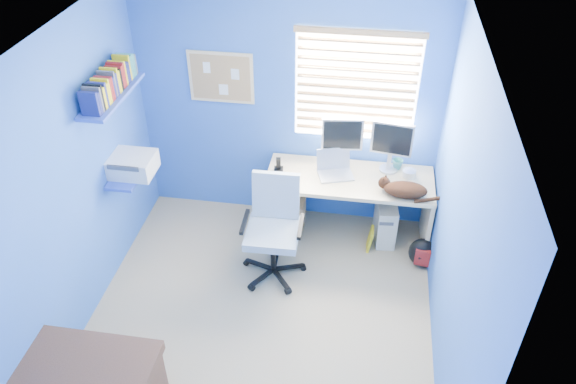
% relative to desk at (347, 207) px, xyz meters
% --- Properties ---
extents(floor, '(3.00, 3.20, 0.00)m').
position_rel_desk_xyz_m(floor, '(-0.67, -1.26, -0.37)').
color(floor, tan).
rests_on(floor, ground).
extents(ceiling, '(3.00, 3.20, 0.00)m').
position_rel_desk_xyz_m(ceiling, '(-0.67, -1.26, 2.13)').
color(ceiling, white).
rests_on(ceiling, wall_back).
extents(wall_back, '(3.00, 0.01, 2.50)m').
position_rel_desk_xyz_m(wall_back, '(-0.67, 0.34, 0.88)').
color(wall_back, blue).
rests_on(wall_back, ground).
extents(wall_left, '(0.01, 3.20, 2.50)m').
position_rel_desk_xyz_m(wall_left, '(-2.17, -1.26, 0.88)').
color(wall_left, blue).
rests_on(wall_left, ground).
extents(wall_right, '(0.01, 3.20, 2.50)m').
position_rel_desk_xyz_m(wall_right, '(0.83, -1.26, 0.88)').
color(wall_right, blue).
rests_on(wall_right, ground).
extents(desk, '(1.63, 0.65, 0.74)m').
position_rel_desk_xyz_m(desk, '(0.00, 0.00, 0.00)').
color(desk, beige).
rests_on(desk, floor).
extents(laptop, '(0.39, 0.35, 0.22)m').
position_rel_desk_xyz_m(laptop, '(-0.14, 0.01, 0.48)').
color(laptop, silver).
rests_on(laptop, desk).
extents(monitor_left, '(0.41, 0.17, 0.54)m').
position_rel_desk_xyz_m(monitor_left, '(-0.11, 0.20, 0.64)').
color(monitor_left, silver).
rests_on(monitor_left, desk).
extents(monitor_right, '(0.41, 0.18, 0.54)m').
position_rel_desk_xyz_m(monitor_right, '(0.37, 0.19, 0.64)').
color(monitor_right, silver).
rests_on(monitor_right, desk).
extents(phone, '(0.10, 0.12, 0.17)m').
position_rel_desk_xyz_m(phone, '(-0.70, -0.02, 0.45)').
color(phone, black).
rests_on(phone, desk).
extents(mug, '(0.10, 0.09, 0.10)m').
position_rel_desk_xyz_m(mug, '(0.45, 0.23, 0.42)').
color(mug, teal).
rests_on(mug, desk).
extents(cd_spindle, '(0.13, 0.13, 0.07)m').
position_rel_desk_xyz_m(cd_spindle, '(0.57, 0.11, 0.41)').
color(cd_spindle, silver).
rests_on(cd_spindle, desk).
extents(cat, '(0.45, 0.33, 0.14)m').
position_rel_desk_xyz_m(cat, '(0.53, -0.22, 0.44)').
color(cat, black).
rests_on(cat, desk).
extents(tower_pc, '(0.23, 0.46, 0.45)m').
position_rel_desk_xyz_m(tower_pc, '(0.40, 0.04, -0.14)').
color(tower_pc, beige).
rests_on(tower_pc, floor).
extents(drawer_boxes, '(0.35, 0.28, 0.41)m').
position_rel_desk_xyz_m(drawer_boxes, '(-0.61, -0.01, -0.17)').
color(drawer_boxes, tan).
rests_on(drawer_boxes, floor).
extents(yellow_book, '(0.03, 0.17, 0.24)m').
position_rel_desk_xyz_m(yellow_book, '(0.26, -0.16, -0.25)').
color(yellow_book, yellow).
rests_on(yellow_book, floor).
extents(backpack, '(0.29, 0.23, 0.31)m').
position_rel_desk_xyz_m(backpack, '(0.76, -0.32, -0.22)').
color(backpack, black).
rests_on(backpack, floor).
extents(office_chair, '(0.61, 0.61, 1.01)m').
position_rel_desk_xyz_m(office_chair, '(-0.65, -0.62, 0.01)').
color(office_chair, black).
rests_on(office_chair, floor).
extents(window_blinds, '(1.15, 0.05, 1.10)m').
position_rel_desk_xyz_m(window_blinds, '(-0.02, 0.31, 1.18)').
color(window_blinds, white).
rests_on(window_blinds, ground).
extents(corkboard, '(0.64, 0.02, 0.52)m').
position_rel_desk_xyz_m(corkboard, '(-1.32, 0.33, 1.18)').
color(corkboard, beige).
rests_on(corkboard, ground).
extents(wall_shelves, '(0.42, 0.90, 1.05)m').
position_rel_desk_xyz_m(wall_shelves, '(-2.02, -0.51, 1.06)').
color(wall_shelves, blue).
rests_on(wall_shelves, ground).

